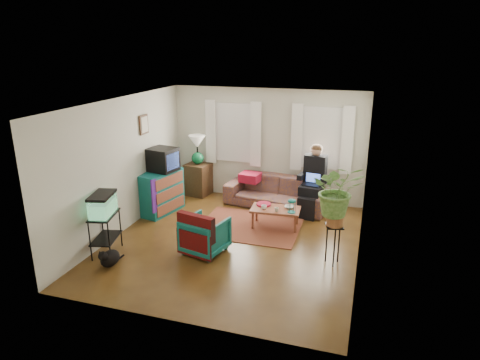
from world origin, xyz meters
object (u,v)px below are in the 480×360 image
(armchair, at_px, (205,233))
(coffee_table, at_px, (275,218))
(aquarium_stand, at_px, (106,234))
(plant_stand, at_px, (333,245))
(sofa, at_px, (277,187))
(side_table, at_px, (198,179))
(dresser, at_px, (161,192))

(armchair, distance_m, coffee_table, 1.71)
(aquarium_stand, relative_size, plant_stand, 1.06)
(sofa, bearing_deg, side_table, -177.91)
(side_table, distance_m, coffee_table, 2.62)
(armchair, height_order, plant_stand, armchair)
(side_table, xyz_separation_m, armchair, (1.29, -2.77, -0.03))
(sofa, relative_size, aquarium_stand, 3.11)
(sofa, bearing_deg, aquarium_stand, -118.85)
(sofa, bearing_deg, coffee_table, -70.61)
(side_table, bearing_deg, plant_stand, -35.95)
(side_table, height_order, armchair, side_table)
(aquarium_stand, bearing_deg, plant_stand, -1.80)
(dresser, distance_m, aquarium_stand, 2.05)
(dresser, distance_m, plant_stand, 4.03)
(sofa, relative_size, armchair, 3.24)
(side_table, height_order, aquarium_stand, side_table)
(side_table, height_order, plant_stand, side_table)
(sofa, height_order, armchair, sofa)
(aquarium_stand, bearing_deg, armchair, 5.78)
(armchair, relative_size, coffee_table, 0.73)
(aquarium_stand, distance_m, plant_stand, 3.93)
(dresser, relative_size, armchair, 1.45)
(dresser, relative_size, coffee_table, 1.06)
(sofa, relative_size, plant_stand, 3.29)
(side_table, xyz_separation_m, plant_stand, (3.49, -2.53, -0.04))
(aquarium_stand, xyz_separation_m, plant_stand, (3.84, 0.82, -0.02))
(sofa, height_order, dresser, dresser)
(sofa, relative_size, dresser, 2.24)
(dresser, relative_size, plant_stand, 1.47)
(sofa, xyz_separation_m, coffee_table, (0.23, -1.14, -0.25))
(plant_stand, bearing_deg, dresser, 162.21)
(plant_stand, bearing_deg, coffee_table, 136.82)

